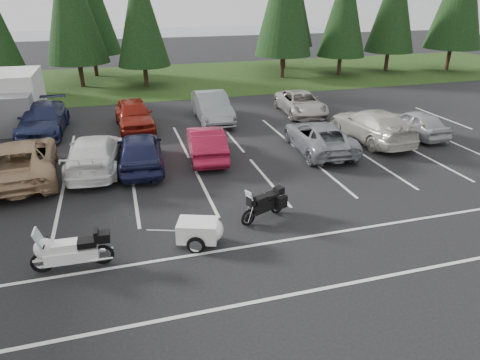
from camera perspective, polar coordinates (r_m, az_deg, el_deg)
name	(u,v)px	position (r m, az deg, el deg)	size (l,w,h in m)	color
ground	(197,201)	(16.09, -5.81, -2.79)	(120.00, 120.00, 0.00)	black
grass_strip	(144,81)	(38.92, -12.63, 12.81)	(80.00, 16.00, 0.01)	#1B3210
lake_water	(154,41)	(69.84, -11.34, 17.69)	(70.00, 50.00, 0.02)	gray
box_truck	(16,101)	(27.86, -27.72, 9.36)	(2.40, 5.60, 2.90)	silver
stall_markings	(188,180)	(17.88, -7.01, 0.01)	(32.00, 16.00, 0.01)	silver
conifer_4	(70,0)	(37.17, -21.71, 21.44)	(4.80, 4.80, 11.17)	#332316
conifer_5	(140,12)	(35.89, -13.16, 20.93)	(4.14, 4.14, 9.63)	#332316
conifer_7	(345,7)	(41.14, 13.78, 21.46)	(4.27, 4.27, 9.94)	#332316
conifer_8	(395,2)	(44.71, 19.92, 21.41)	(4.53, 4.53, 10.56)	#332316
car_near_2	(20,160)	(19.80, -27.27, 2.39)	(2.73, 5.91, 1.64)	tan
car_near_3	(95,153)	(19.55, -18.82, 3.41)	(2.14, 5.27, 1.53)	white
car_near_4	(140,150)	(19.20, -13.18, 3.85)	(1.91, 4.75, 1.62)	#191C3F
car_near_5	(206,142)	(19.98, -4.54, 5.02)	(1.56, 4.48, 1.48)	maroon
car_near_6	(319,137)	(21.17, 10.48, 5.72)	(2.37, 5.14, 1.43)	gray
car_near_7	(371,125)	(23.33, 17.10, 7.00)	(2.26, 5.56, 1.61)	beige
car_near_8	(415,123)	(24.90, 22.34, 7.04)	(1.65, 4.10, 1.40)	#ADAEB2
car_far_1	(43,119)	(25.71, -24.80, 7.34)	(2.23, 5.48, 1.59)	#1C2347
car_far_2	(134,114)	(25.05, -13.96, 8.50)	(1.91, 4.75, 1.62)	maroon
car_far_3	(212,107)	(25.85, -3.74, 9.69)	(1.77, 5.08, 1.67)	slate
car_far_4	(301,103)	(27.59, 8.12, 10.11)	(2.29, 4.96, 1.38)	#ADA59E
touring_motorcycle	(71,247)	(12.90, -21.63, -8.35)	(2.48, 0.76, 1.37)	white
cargo_trailer	(198,233)	(13.29, -5.63, -7.00)	(1.76, 0.99, 0.82)	white
adventure_motorcycle	(263,202)	(14.51, 3.13, -2.99)	(2.13, 0.74, 1.29)	black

